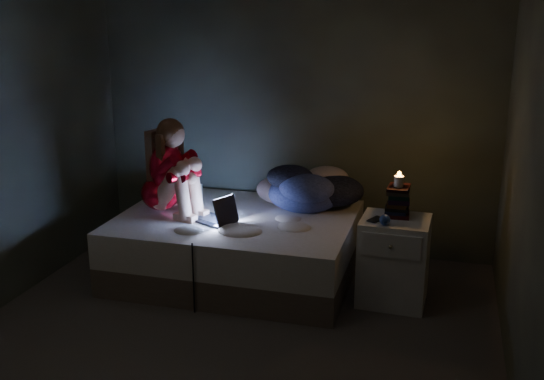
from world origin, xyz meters
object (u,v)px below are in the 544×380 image
at_px(nightstand, 394,261).
at_px(candle, 399,180).
at_px(woman, 160,165).
at_px(bed, 237,246).
at_px(phone, 376,220).
at_px(laptop, 213,207).

bearing_deg(nightstand, candle, 92.47).
bearing_deg(woman, bed, 21.75).
bearing_deg(woman, candle, 16.08).
distance_m(bed, phone, 1.25).
relative_size(bed, woman, 2.35).
xyz_separation_m(bed, laptop, (-0.14, -0.17, 0.38)).
height_order(woman, nightstand, woman).
bearing_deg(phone, bed, -168.07).
distance_m(bed, laptop, 0.44).
relative_size(woman, candle, 10.10).
distance_m(laptop, phone, 1.30).
distance_m(nightstand, candle, 0.61).
bearing_deg(woman, phone, 10.94).
bearing_deg(bed, woman, -174.21).
bearing_deg(bed, phone, -10.79).
bearing_deg(laptop, woman, -168.89).
height_order(woman, candle, woman).
relative_size(bed, nightstand, 2.85).
bearing_deg(candle, laptop, -175.50).
xyz_separation_m(candle, phone, (-0.14, -0.16, -0.27)).
xyz_separation_m(bed, woman, (-0.63, -0.06, 0.66)).
bearing_deg(bed, laptop, -128.26).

